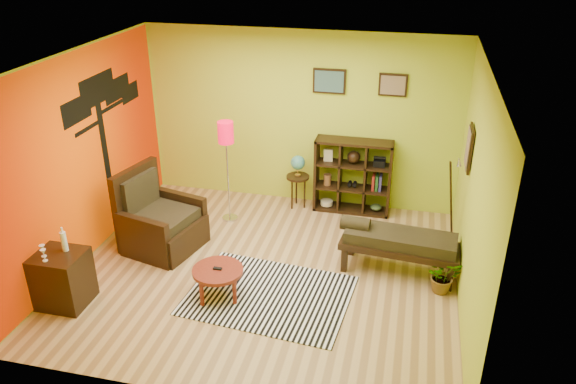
% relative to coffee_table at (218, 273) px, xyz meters
% --- Properties ---
extents(ground, '(5.00, 5.00, 0.00)m').
position_rel_coffee_table_xyz_m(ground, '(0.42, 0.63, -0.33)').
color(ground, tan).
rests_on(ground, ground).
extents(room_shell, '(5.04, 4.54, 2.82)m').
position_rel_coffee_table_xyz_m(room_shell, '(0.32, 0.64, 1.47)').
color(room_shell, '#B1C72B').
rests_on(room_shell, ground).
extents(zebra_rug, '(2.11, 1.64, 0.01)m').
position_rel_coffee_table_xyz_m(zebra_rug, '(0.61, 0.13, -0.33)').
color(zebra_rug, white).
rests_on(zebra_rug, ground).
extents(coffee_table, '(0.63, 0.63, 0.41)m').
position_rel_coffee_table_xyz_m(coffee_table, '(0.00, 0.00, 0.00)').
color(coffee_table, maroon).
rests_on(coffee_table, ground).
extents(armchair, '(1.15, 1.14, 1.16)m').
position_rel_coffee_table_xyz_m(armchair, '(-1.21, 0.94, 0.02)').
color(armchair, black).
rests_on(armchair, ground).
extents(side_cabinet, '(0.58, 0.53, 1.00)m').
position_rel_coffee_table_xyz_m(side_cabinet, '(-1.78, -0.56, 0.02)').
color(side_cabinet, black).
rests_on(side_cabinet, ground).
extents(floor_lamp, '(0.24, 0.24, 1.60)m').
position_rel_coffee_table_xyz_m(floor_lamp, '(-0.50, 1.94, 0.96)').
color(floor_lamp, silver).
rests_on(floor_lamp, ground).
extents(globe_table, '(0.37, 0.37, 0.90)m').
position_rel_coffee_table_xyz_m(globe_table, '(0.45, 2.59, 0.35)').
color(globe_table, black).
rests_on(globe_table, ground).
extents(cube_shelf, '(1.20, 0.35, 1.20)m').
position_rel_coffee_table_xyz_m(cube_shelf, '(1.33, 2.66, 0.27)').
color(cube_shelf, black).
rests_on(cube_shelf, ground).
extents(bench, '(1.59, 0.69, 0.71)m').
position_rel_coffee_table_xyz_m(bench, '(2.10, 1.06, 0.12)').
color(bench, black).
rests_on(bench, ground).
extents(potted_plant, '(0.55, 0.58, 0.37)m').
position_rel_coffee_table_xyz_m(potted_plant, '(2.72, 0.72, -0.15)').
color(potted_plant, '#26661E').
rests_on(potted_plant, ground).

